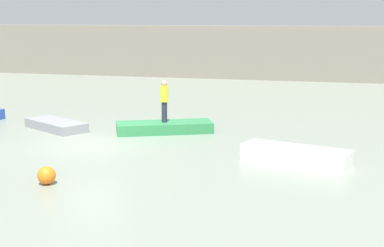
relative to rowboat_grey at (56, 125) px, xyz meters
The scene contains 7 objects.
ground_plane 3.49m from the rowboat_grey, 40.90° to the right, with size 120.00×120.00×0.00m, color gray.
embankment_wall 21.37m from the rowboat_grey, 82.90° to the left, with size 80.00×1.20×3.91m, color gray.
rowboat_grey is the anchor object (origin of this frame).
rowboat_green 4.53m from the rowboat_grey, ahead, with size 3.80×1.29×0.42m, color #2D7F47.
rowboat_white 10.44m from the rowboat_grey, 16.51° to the right, with size 3.42×1.00×0.53m, color white.
person_hiviz_shirt 4.68m from the rowboat_grey, ahead, with size 0.32×0.32×1.69m.
mooring_buoy 7.94m from the rowboat_grey, 63.40° to the right, with size 0.51×0.51×0.51m, color orange.
Camera 1 is at (8.83, -18.48, 4.59)m, focal length 53.45 mm.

